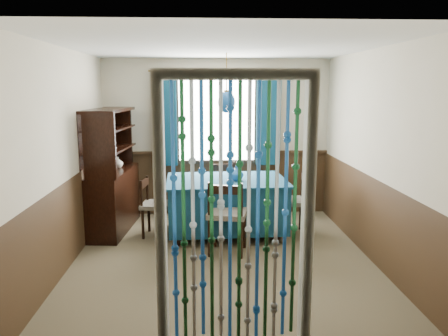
{
  "coord_description": "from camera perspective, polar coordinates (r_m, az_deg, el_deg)",
  "views": [
    {
      "loc": [
        -0.23,
        -5.0,
        2.05
      ],
      "look_at": [
        0.05,
        0.61,
        1.01
      ],
      "focal_mm": 35.0,
      "sensor_mm": 36.0,
      "label": 1
    }
  ],
  "objects": [
    {
      "name": "floor",
      "position": [
        5.41,
        -0.2,
        -11.79
      ],
      "size": [
        4.0,
        4.0,
        0.0
      ],
      "primitive_type": "plane",
      "color": "brown",
      "rests_on": "ground"
    },
    {
      "name": "ceiling",
      "position": [
        5.03,
        -0.22,
        15.61
      ],
      "size": [
        4.0,
        4.0,
        0.0
      ],
      "primitive_type": "plane",
      "rotation": [
        3.14,
        0.0,
        0.0
      ],
      "color": "silver",
      "rests_on": "ground"
    },
    {
      "name": "wall_back",
      "position": [
        7.05,
        -0.96,
        3.96
      ],
      "size": [
        3.6,
        0.0,
        3.6
      ],
      "primitive_type": "plane",
      "rotation": [
        1.57,
        0.0,
        0.0
      ],
      "color": "beige",
      "rests_on": "ground"
    },
    {
      "name": "wall_front",
      "position": [
        3.12,
        1.51,
        -4.41
      ],
      "size": [
        3.6,
        0.0,
        3.6
      ],
      "primitive_type": "plane",
      "rotation": [
        -1.57,
        0.0,
        0.0
      ],
      "color": "beige",
      "rests_on": "ground"
    },
    {
      "name": "wall_left",
      "position": [
        5.3,
        -20.03,
        1.16
      ],
      "size": [
        0.0,
        4.0,
        4.0
      ],
      "primitive_type": "plane",
      "rotation": [
        1.57,
        0.0,
        1.57
      ],
      "color": "beige",
      "rests_on": "ground"
    },
    {
      "name": "wall_right",
      "position": [
        5.46,
        19.03,
        1.47
      ],
      "size": [
        0.0,
        4.0,
        4.0
      ],
      "primitive_type": "plane",
      "rotation": [
        1.57,
        0.0,
        -1.57
      ],
      "color": "beige",
      "rests_on": "ground"
    },
    {
      "name": "wainscot_back",
      "position": [
        7.16,
        -0.94,
        -2.03
      ],
      "size": [
        3.6,
        0.0,
        3.6
      ],
      "primitive_type": "plane",
      "rotation": [
        1.57,
        0.0,
        0.0
      ],
      "color": "#372515",
      "rests_on": "ground"
    },
    {
      "name": "wainscot_front",
      "position": [
        3.4,
        1.42,
        -16.65
      ],
      "size": [
        3.6,
        0.0,
        3.6
      ],
      "primitive_type": "plane",
      "rotation": [
        -1.57,
        0.0,
        0.0
      ],
      "color": "#372515",
      "rests_on": "ground"
    },
    {
      "name": "wainscot_left",
      "position": [
        5.46,
        -19.39,
        -6.63
      ],
      "size": [
        0.0,
        4.0,
        4.0
      ],
      "primitive_type": "plane",
      "rotation": [
        1.57,
        0.0,
        1.57
      ],
      "color": "#372515",
      "rests_on": "ground"
    },
    {
      "name": "wainscot_right",
      "position": [
        5.61,
        18.44,
        -6.12
      ],
      "size": [
        0.0,
        4.0,
        4.0
      ],
      "primitive_type": "plane",
      "rotation": [
        1.57,
        0.0,
        -1.57
      ],
      "color": "#372515",
      "rests_on": "ground"
    },
    {
      "name": "window",
      "position": [
        6.97,
        -0.96,
        6.36
      ],
      "size": [
        1.32,
        0.12,
        1.42
      ],
      "primitive_type": "cube",
      "color": "black",
      "rests_on": "wall_back"
    },
    {
      "name": "doorway",
      "position": [
        3.23,
        1.41,
        -7.57
      ],
      "size": [
        1.16,
        0.12,
        2.18
      ],
      "primitive_type": null,
      "color": "silver",
      "rests_on": "ground"
    },
    {
      "name": "dining_table",
      "position": [
        6.14,
        0.31,
        -4.55
      ],
      "size": [
        1.69,
        1.2,
        0.79
      ],
      "rotation": [
        0.0,
        0.0,
        0.04
      ],
      "color": "#0E344C",
      "rests_on": "floor"
    },
    {
      "name": "chair_near",
      "position": [
        5.43,
        0.4,
        -6.14
      ],
      "size": [
        0.54,
        0.53,
        0.94
      ],
      "rotation": [
        0.0,
        0.0,
        -0.2
      ],
      "color": "black",
      "rests_on": "floor"
    },
    {
      "name": "chair_far",
      "position": [
        6.86,
        0.16,
        -2.85
      ],
      "size": [
        0.5,
        0.49,
        0.88
      ],
      "rotation": [
        0.0,
        0.0,
        3.32
      ],
      "color": "black",
      "rests_on": "floor"
    },
    {
      "name": "chair_left",
      "position": [
        6.17,
        -9.09,
        -4.81
      ],
      "size": [
        0.44,
        0.45,
        0.82
      ],
      "rotation": [
        0.0,
        0.0,
        -1.71
      ],
      "color": "black",
      "rests_on": "floor"
    },
    {
      "name": "chair_right",
      "position": [
        6.24,
        8.99,
        -4.34
      ],
      "size": [
        0.46,
        0.47,
        0.88
      ],
      "rotation": [
        0.0,
        0.0,
        1.48
      ],
      "color": "black",
      "rests_on": "floor"
    },
    {
      "name": "sideboard",
      "position": [
        6.5,
        -14.48,
        -2.68
      ],
      "size": [
        0.58,
        1.38,
        1.76
      ],
      "rotation": [
        0.0,
        0.0,
        -0.09
      ],
      "color": "black",
      "rests_on": "floor"
    },
    {
      "name": "pendant_lamp",
      "position": [
        5.94,
        0.33,
        8.63
      ],
      "size": [
        0.23,
        0.23,
        0.79
      ],
      "color": "olive",
      "rests_on": "ceiling"
    },
    {
      "name": "vase_table",
      "position": [
        5.98,
        1.63,
        -0.74
      ],
      "size": [
        0.18,
        0.18,
        0.19
      ],
      "primitive_type": "imported",
      "rotation": [
        0.0,
        0.0,
        -0.02
      ],
      "color": "#144A8F",
      "rests_on": "dining_table"
    },
    {
      "name": "bowl_shelf",
      "position": [
        6.13,
        -14.67,
        2.41
      ],
      "size": [
        0.25,
        0.25,
        0.05
      ],
      "primitive_type": "imported",
      "rotation": [
        0.0,
        0.0,
        0.28
      ],
      "color": "beige",
      "rests_on": "sideboard"
    },
    {
      "name": "vase_sideboard",
      "position": [
        6.64,
        -13.72,
        0.8
      ],
      "size": [
        0.19,
        0.19,
        0.18
      ],
      "primitive_type": "imported",
      "rotation": [
        0.0,
        0.0,
        -0.1
      ],
      "color": "beige",
      "rests_on": "sideboard"
    }
  ]
}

